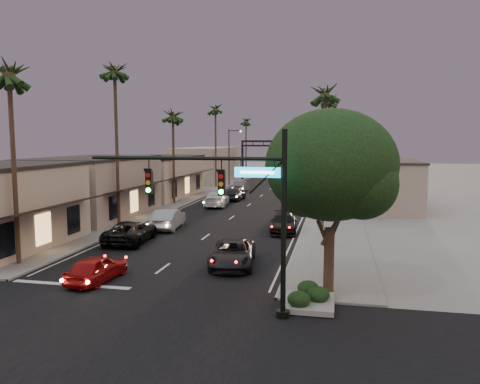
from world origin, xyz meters
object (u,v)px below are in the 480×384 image
at_px(traffic_signal, 238,195).
at_px(curbside_black, 284,223).
at_px(palm_lb, 114,67).
at_px(oncoming_silver, 168,219).
at_px(corner_tree, 332,170).
at_px(oncoming_pickup, 131,232).
at_px(palm_lc, 173,112).
at_px(palm_rb, 329,98).
at_px(palm_ld, 215,106).
at_px(streetlight_right, 315,156).
at_px(palm_ra, 325,89).
at_px(arch, 283,150).
at_px(palm_rc, 331,121).
at_px(palm_far, 246,119).
at_px(curbside_near, 233,253).
at_px(streetlight_left, 231,153).
at_px(palm_la, 9,67).
at_px(oncoming_red, 97,268).

height_order(traffic_signal, curbside_black, traffic_signal).
relative_size(palm_lb, oncoming_silver, 2.96).
distance_m(corner_tree, oncoming_pickup, 17.40).
distance_m(palm_lc, palm_rb, 19.07).
distance_m(traffic_signal, oncoming_silver, 20.44).
height_order(palm_ld, curbside_black, palm_ld).
distance_m(streetlight_right, palm_ld, 19.78).
bearing_deg(palm_ra, palm_ld, 119.02).
bearing_deg(arch, palm_rc, -34.89).
height_order(arch, palm_ld, palm_ld).
bearing_deg(palm_far, arch, -43.95).
distance_m(oncoming_silver, curbside_near, 12.72).
xyz_separation_m(arch, streetlight_left, (-6.92, -12.00, -0.20)).
bearing_deg(oncoming_silver, arch, -100.50).
distance_m(streetlight_left, palm_rb, 22.07).
height_order(arch, palm_ra, palm_ra).
bearing_deg(palm_rb, palm_rc, 90.00).
relative_size(palm_la, palm_lc, 1.08).
xyz_separation_m(oncoming_pickup, oncoming_silver, (0.82, 5.50, 0.06)).
distance_m(arch, curbside_black, 48.53).
bearing_deg(traffic_signal, palm_far, 100.70).
bearing_deg(traffic_signal, streetlight_right, 88.28).
distance_m(palm_ld, palm_ra, 35.47).
relative_size(palm_rb, curbside_black, 2.81).
height_order(palm_lb, palm_rb, palm_lb).
xyz_separation_m(palm_rc, oncoming_silver, (-12.53, -42.47, -9.62)).
xyz_separation_m(traffic_signal, palm_rc, (2.91, 60.00, 5.39)).
bearing_deg(palm_ra, curbside_black, -146.62).
bearing_deg(palm_rb, curbside_black, -97.73).
relative_size(streetlight_left, curbside_near, 1.69).
bearing_deg(oncoming_red, palm_lc, -73.63).
bearing_deg(palm_rb, streetlight_right, 149.24).
bearing_deg(oncoming_silver, streetlight_left, -91.18).
xyz_separation_m(palm_ra, oncoming_pickup, (-13.35, -7.97, -10.66)).
relative_size(palm_ra, palm_rc, 1.08).
xyz_separation_m(traffic_signal, palm_la, (-14.29, 5.00, 6.36)).
bearing_deg(palm_lb, curbside_near, -40.43).
relative_size(palm_ld, oncoming_red, 3.43).
bearing_deg(corner_tree, streetlight_right, 93.89).
xyz_separation_m(arch, palm_rc, (8.60, -6.00, 4.94)).
bearing_deg(traffic_signal, palm_rb, 85.84).
bearing_deg(streetlight_left, palm_rb, -42.05).
height_order(palm_rb, curbside_black, palm_rb).
distance_m(arch, curbside_near, 58.89).
bearing_deg(curbside_near, palm_far, 93.22).
xyz_separation_m(traffic_signal, curbside_black, (-0.07, 18.04, -4.35)).
relative_size(palm_rb, oncoming_pickup, 2.51).
xyz_separation_m(traffic_signal, corner_tree, (3.79, 3.45, 0.90)).
distance_m(corner_tree, curbside_black, 15.98).
bearing_deg(streetlight_left, oncoming_pickup, -87.04).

